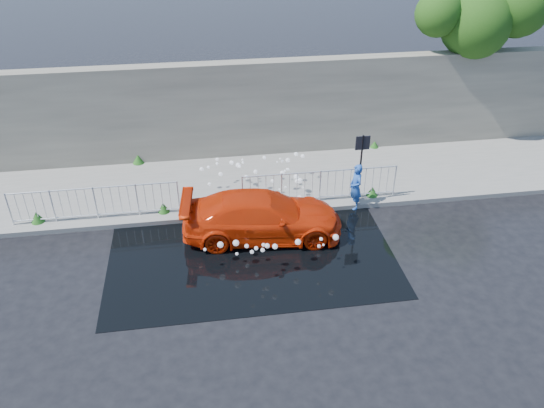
% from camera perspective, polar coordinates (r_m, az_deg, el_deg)
% --- Properties ---
extents(ground, '(90.00, 90.00, 0.00)m').
position_cam_1_polar(ground, '(14.36, -3.76, -8.01)').
color(ground, black).
rests_on(ground, ground).
extents(pavement, '(30.00, 4.00, 0.15)m').
position_cam_1_polar(pavement, '(18.43, -5.20, 2.14)').
color(pavement, slate).
rests_on(pavement, ground).
extents(curb, '(30.00, 0.25, 0.16)m').
position_cam_1_polar(curb, '(16.72, -4.72, -1.23)').
color(curb, slate).
rests_on(curb, ground).
extents(retaining_wall, '(30.00, 0.60, 3.50)m').
position_cam_1_polar(retaining_wall, '(19.61, -5.93, 9.95)').
color(retaining_wall, '#5F5A50').
rests_on(retaining_wall, pavement).
extents(puddle, '(8.00, 5.00, 0.01)m').
position_cam_1_polar(puddle, '(15.16, -2.22, -5.42)').
color(puddle, black).
rests_on(puddle, ground).
extents(sign_post, '(0.45, 0.06, 2.50)m').
position_cam_1_polar(sign_post, '(16.69, 9.57, 4.87)').
color(sign_post, black).
rests_on(sign_post, ground).
extents(tree, '(4.98, 2.55, 6.36)m').
position_cam_1_polar(tree, '(21.66, 22.04, 18.18)').
color(tree, '#332114').
rests_on(tree, ground).
extents(railing_left, '(5.05, 0.05, 1.10)m').
position_cam_1_polar(railing_left, '(16.98, -18.48, 0.22)').
color(railing_left, silver).
rests_on(railing_left, pavement).
extents(railing_right, '(5.05, 0.05, 1.10)m').
position_cam_1_polar(railing_right, '(17.06, 5.18, 2.07)').
color(railing_right, silver).
rests_on(railing_right, pavement).
extents(weeds, '(12.17, 3.93, 0.45)m').
position_cam_1_polar(weeds, '(17.73, -6.00, 1.76)').
color(weeds, '#15521A').
rests_on(weeds, pavement).
extents(water_spray, '(3.63, 5.37, 1.02)m').
position_cam_1_polar(water_spray, '(16.49, -1.01, 0.93)').
color(water_spray, white).
rests_on(water_spray, ground).
extents(red_car, '(4.82, 2.29, 1.36)m').
position_cam_1_polar(red_car, '(15.55, -1.05, -1.29)').
color(red_car, red).
rests_on(red_car, ground).
extents(person, '(0.45, 0.61, 1.54)m').
position_cam_1_polar(person, '(17.02, 9.00, 1.83)').
color(person, '#2250AB').
rests_on(person, ground).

